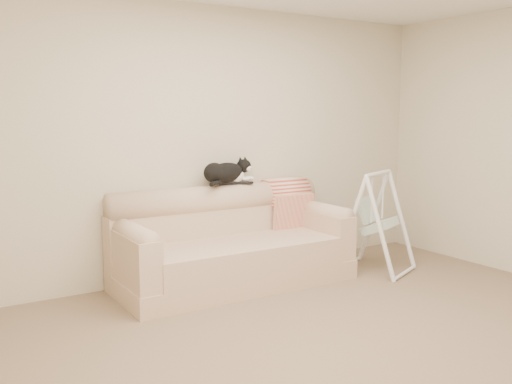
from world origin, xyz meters
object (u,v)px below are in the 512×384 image
(remote_b, at_px, (244,183))
(tuxedo_cat, at_px, (226,172))
(remote_a, at_px, (228,183))
(baby_swing, at_px, (376,221))
(sofa, at_px, (231,246))

(remote_b, bearing_deg, tuxedo_cat, 175.78)
(remote_a, relative_size, baby_swing, 0.18)
(remote_a, bearing_deg, remote_b, -8.33)
(sofa, bearing_deg, remote_b, 37.55)
(sofa, distance_m, tuxedo_cat, 0.71)
(baby_swing, bearing_deg, remote_a, 153.93)
(sofa, distance_m, remote_b, 0.66)
(remote_b, bearing_deg, sofa, -142.45)
(remote_a, relative_size, remote_b, 1.05)
(remote_b, relative_size, tuxedo_cat, 0.28)
(sofa, relative_size, tuxedo_cat, 3.53)
(sofa, distance_m, remote_a, 0.62)
(remote_a, distance_m, baby_swing, 1.54)
(baby_swing, bearing_deg, remote_b, 151.69)
(sofa, height_order, remote_b, remote_b)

